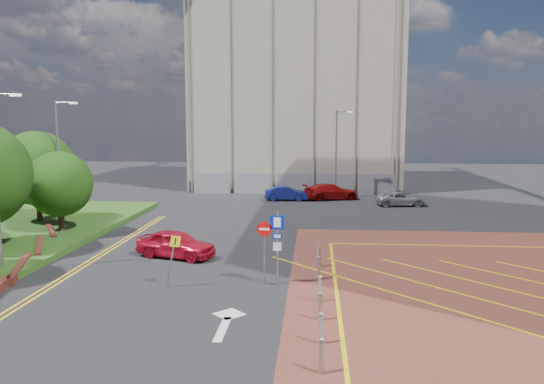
# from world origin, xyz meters

# --- Properties ---
(ground) EXTENTS (140.00, 140.00, 0.00)m
(ground) POSITION_xyz_m (0.00, 0.00, 0.00)
(ground) COLOR black
(ground) RESTS_ON ground
(retaining_wall) EXTENTS (6.06, 20.33, 0.40)m
(retaining_wall) POSITION_xyz_m (-11.80, 2.00, 0.20)
(retaining_wall) COLOR brown
(retaining_wall) RESTS_ON ground
(tree_c) EXTENTS (4.00, 4.00, 4.90)m
(tree_c) POSITION_xyz_m (-13.50, 10.00, 3.19)
(tree_c) COLOR #3D2B1C
(tree_c) RESTS_ON grass_bed
(tree_d) EXTENTS (5.00, 5.00, 6.08)m
(tree_d) POSITION_xyz_m (-16.50, 13.00, 3.87)
(tree_d) COLOR #3D2B1C
(tree_d) RESTS_ON grass_bed
(lamp_left_far) EXTENTS (1.53, 0.16, 8.00)m
(lamp_left_far) POSITION_xyz_m (-14.42, 12.00, 4.66)
(lamp_left_far) COLOR #9EA0A8
(lamp_left_far) RESTS_ON grass_bed
(lamp_back) EXTENTS (1.53, 0.16, 8.00)m
(lamp_back) POSITION_xyz_m (4.08, 28.00, 4.36)
(lamp_back) COLOR #9EA0A8
(lamp_back) RESTS_ON ground
(sign_cluster) EXTENTS (1.17, 0.12, 3.20)m
(sign_cluster) POSITION_xyz_m (0.30, 0.98, 1.95)
(sign_cluster) COLOR #9EA0A8
(sign_cluster) RESTS_ON ground
(warning_sign) EXTENTS (0.68, 0.40, 2.25)m
(warning_sign) POSITION_xyz_m (-3.87, 0.32, 1.43)
(warning_sign) COLOR #9EA0A8
(warning_sign) RESTS_ON ground
(bollard_row) EXTENTS (0.14, 11.14, 0.90)m
(bollard_row) POSITION_xyz_m (2.30, -1.67, 0.47)
(bollard_row) COLOR #9EA0A8
(bollard_row) RESTS_ON forecourt
(construction_building) EXTENTS (21.20, 19.20, 22.00)m
(construction_building) POSITION_xyz_m (0.00, 40.00, 11.00)
(construction_building) COLOR #B2A991
(construction_building) RESTS_ON ground
(construction_fence) EXTENTS (21.60, 0.06, 2.00)m
(construction_fence) POSITION_xyz_m (1.00, 30.00, 1.00)
(construction_fence) COLOR gray
(construction_fence) RESTS_ON ground
(car_red_left) EXTENTS (4.47, 2.85, 1.42)m
(car_red_left) POSITION_xyz_m (-5.06, 5.29, 0.71)
(car_red_left) COLOR red
(car_red_left) RESTS_ON ground
(car_blue_back) EXTENTS (3.91, 1.55, 1.26)m
(car_blue_back) POSITION_xyz_m (-0.45, 25.79, 0.63)
(car_blue_back) COLOR navy
(car_blue_back) RESTS_ON ground
(car_red_back) EXTENTS (5.34, 3.45, 1.44)m
(car_red_back) POSITION_xyz_m (3.54, 26.64, 0.72)
(car_red_back) COLOR #980D0D
(car_red_back) RESTS_ON ground
(car_silver_back) EXTENTS (4.31, 2.39, 1.14)m
(car_silver_back) POSITION_xyz_m (9.24, 23.54, 0.57)
(car_silver_back) COLOR #AAAAB1
(car_silver_back) RESTS_ON ground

